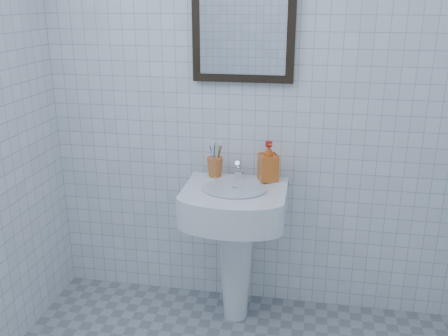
# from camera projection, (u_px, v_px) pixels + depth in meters

# --- Properties ---
(wall_back) EXTENTS (2.20, 0.02, 2.50)m
(wall_back) POSITION_uv_depth(u_px,v_px,m) (256.00, 80.00, 2.48)
(wall_back) COLOR white
(wall_back) RESTS_ON ground
(washbasin) EXTENTS (0.50, 0.37, 0.77)m
(washbasin) POSITION_uv_depth(u_px,v_px,m) (235.00, 231.00, 2.53)
(washbasin) COLOR white
(washbasin) RESTS_ON ground
(faucet) EXTENTS (0.05, 0.10, 0.11)m
(faucet) POSITION_uv_depth(u_px,v_px,m) (239.00, 171.00, 2.52)
(faucet) COLOR silver
(faucet) RESTS_ON washbasin
(toothbrush_cup) EXTENTS (0.09, 0.09, 0.10)m
(toothbrush_cup) POSITION_uv_depth(u_px,v_px,m) (215.00, 167.00, 2.56)
(toothbrush_cup) COLOR orange
(toothbrush_cup) RESTS_ON washbasin
(soap_dispenser) EXTENTS (0.12, 0.12, 0.20)m
(soap_dispenser) POSITION_uv_depth(u_px,v_px,m) (268.00, 161.00, 2.49)
(soap_dispenser) COLOR #DD4E15
(soap_dispenser) RESTS_ON washbasin
(wall_mirror) EXTENTS (0.50, 0.04, 0.62)m
(wall_mirror) POSITION_uv_depth(u_px,v_px,m) (243.00, 17.00, 2.38)
(wall_mirror) COLOR black
(wall_mirror) RESTS_ON wall_back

